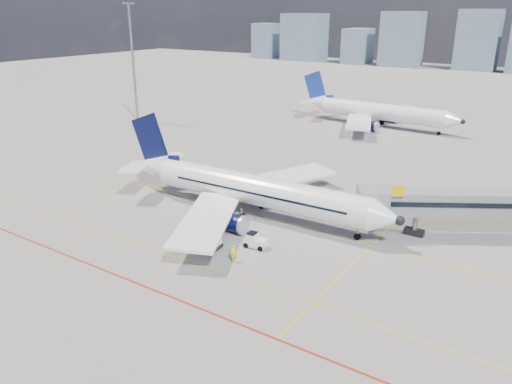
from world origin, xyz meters
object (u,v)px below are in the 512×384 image
belt_loader (215,209)px  ramp_worker (234,254)px  main_aircraft (247,189)px  second_aircraft (375,111)px  baggage_tug (255,241)px  cargo_dolly (202,236)px

belt_loader → ramp_worker: 12.89m
main_aircraft → second_aircraft: main_aircraft is taller
main_aircraft → ramp_worker: bearing=-63.0°
second_aircraft → belt_loader: 58.90m
main_aircraft → second_aircraft: size_ratio=1.03×
baggage_tug → belt_loader: 10.48m
main_aircraft → ramp_worker: main_aircraft is taller
ramp_worker → belt_loader: bearing=89.6°
second_aircraft → belt_loader: size_ratio=5.49×
main_aircraft → belt_loader: size_ratio=5.65×
main_aircraft → second_aircraft: 56.64m
main_aircraft → cargo_dolly: 10.74m
cargo_dolly → ramp_worker: 4.86m
cargo_dolly → main_aircraft: bearing=91.6°
second_aircraft → cargo_dolly: 67.22m
cargo_dolly → baggage_tug: bearing=27.6°
main_aircraft → belt_loader: 4.72m
main_aircraft → cargo_dolly: bearing=-84.1°
second_aircraft → cargo_dolly: (6.33, -66.90, -1.98)m
second_aircraft → baggage_tug: second_aircraft is taller
main_aircraft → second_aircraft: (-4.99, 56.42, 0.00)m
baggage_tug → cargo_dolly: (-4.66, -3.05, 0.46)m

